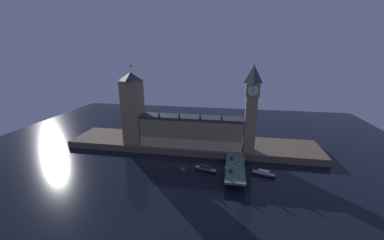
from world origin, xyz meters
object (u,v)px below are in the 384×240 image
at_px(pedestrian_far_rail, 227,160).
at_px(street_lamp_far, 227,151).
at_px(car_southbound_trail, 239,163).
at_px(street_lamp_near, 226,170).
at_px(clock_tower, 251,106).
at_px(pedestrian_mid_walk, 244,164).
at_px(boat_upstream, 206,169).
at_px(victoria_tower, 133,108).
at_px(street_lamp_mid, 245,161).
at_px(car_northbound_lead, 231,158).
at_px(boat_downstream, 264,174).
at_px(car_northbound_trail, 231,171).
at_px(pedestrian_near_rail, 226,172).

xyz_separation_m(pedestrian_far_rail, street_lamp_far, (-0.40, 7.37, 3.47)).
xyz_separation_m(car_southbound_trail, street_lamp_near, (-9.12, -18.86, 3.34)).
distance_m(clock_tower, pedestrian_far_rail, 45.61).
distance_m(car_southbound_trail, pedestrian_far_rail, 9.30).
bearing_deg(pedestrian_mid_walk, boat_upstream, -175.90).
height_order(victoria_tower, street_lamp_mid, victoria_tower).
relative_size(victoria_tower, pedestrian_mid_walk, 41.35).
xyz_separation_m(car_northbound_lead, boat_upstream, (-18.10, -9.63, -5.49)).
bearing_deg(boat_downstream, pedestrian_mid_walk, 173.96).
distance_m(car_southbound_trail, street_lamp_mid, 6.42).
bearing_deg(street_lamp_far, street_lamp_near, -90.00).
bearing_deg(boat_downstream, street_lamp_mid, -172.59).
distance_m(street_lamp_mid, boat_upstream, 28.75).
distance_m(car_northbound_lead, boat_upstream, 21.23).
xyz_separation_m(victoria_tower, street_lamp_far, (82.80, -19.55, -25.92)).
bearing_deg(street_lamp_near, street_lamp_far, 90.00).
bearing_deg(street_lamp_far, car_northbound_lead, -48.66).
height_order(clock_tower, victoria_tower, clock_tower).
bearing_deg(car_northbound_lead, car_northbound_trail, -90.00).
distance_m(pedestrian_mid_walk, boat_downstream, 15.24).
bearing_deg(car_northbound_lead, boat_downstream, -21.99).
xyz_separation_m(car_northbound_lead, car_northbound_trail, (0.00, -19.42, -0.03)).
distance_m(car_northbound_lead, car_southbound_trail, 8.96).
relative_size(victoria_tower, car_southbound_trail, 14.14).
distance_m(street_lamp_mid, boat_downstream, 16.56).
height_order(street_lamp_far, boat_upstream, street_lamp_far).
height_order(car_northbound_lead, pedestrian_near_rail, pedestrian_near_rail).
bearing_deg(boat_downstream, car_northbound_lead, 158.01).
relative_size(pedestrian_near_rail, pedestrian_mid_walk, 1.11).
xyz_separation_m(pedestrian_mid_walk, pedestrian_far_rail, (-11.63, 4.10, 0.04)).
bearing_deg(pedestrian_near_rail, street_lamp_mid, 44.17).
relative_size(victoria_tower, pedestrian_far_rail, 39.61).
xyz_separation_m(victoria_tower, street_lamp_near, (82.80, -48.99, -26.25)).
distance_m(car_northbound_trail, pedestrian_mid_walk, 14.61).
bearing_deg(victoria_tower, street_lamp_mid, -19.79).
distance_m(street_lamp_mid, street_lamp_far, 19.27).
distance_m(car_northbound_lead, street_lamp_far, 6.21).
bearing_deg(car_northbound_trail, street_lamp_far, 98.12).
height_order(street_lamp_mid, boat_upstream, street_lamp_mid).
relative_size(pedestrian_far_rail, street_lamp_mid, 0.25).
height_order(car_northbound_trail, pedestrian_far_rail, pedestrian_far_rail).
xyz_separation_m(clock_tower, boat_upstream, (-31.51, -29.46, -41.26)).
xyz_separation_m(street_lamp_mid, street_lamp_far, (-12.43, 14.72, 0.04)).
distance_m(clock_tower, car_southbound_trail, 45.24).
bearing_deg(boat_downstream, boat_upstream, -179.38).
height_order(car_southbound_trail, street_lamp_far, street_lamp_far).
bearing_deg(car_southbound_trail, boat_upstream, -173.31).
relative_size(clock_tower, street_lamp_far, 10.02).
bearing_deg(street_lamp_mid, car_northbound_trail, -137.15).
distance_m(street_lamp_far, boat_upstream, 21.96).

